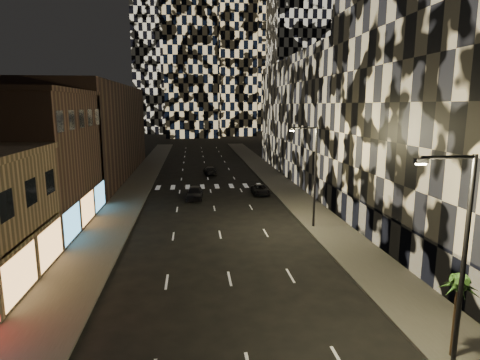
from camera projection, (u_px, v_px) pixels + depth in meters
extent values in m
cube|color=#47443F|center=(135.00, 188.00, 53.93)|extent=(4.00, 120.00, 0.15)
cube|color=#47443F|center=(281.00, 184.00, 56.23)|extent=(4.00, 120.00, 0.15)
cube|color=#4C4C47|center=(151.00, 187.00, 54.17)|extent=(0.20, 120.00, 0.15)
cube|color=#4C4C47|center=(266.00, 185.00, 55.99)|extent=(0.20, 120.00, 0.15)
cube|color=#4D342B|center=(27.00, 162.00, 35.92)|extent=(10.00, 15.00, 12.00)
cube|color=#4D342B|center=(96.00, 132.00, 61.61)|extent=(10.00, 40.00, 14.00)
cube|color=#383838|center=(381.00, 229.00, 31.34)|extent=(0.60, 25.00, 3.00)
cube|color=#232326|center=(335.00, 118.00, 62.57)|extent=(16.00, 40.00, 18.00)
cylinder|color=black|center=(464.00, 265.00, 16.18)|extent=(0.20, 0.20, 9.00)
cylinder|color=black|center=(449.00, 157.00, 15.24)|extent=(2.20, 0.14, 0.14)
cube|color=black|center=(421.00, 161.00, 15.14)|extent=(0.50, 0.25, 0.18)
cube|color=#FFEAB2|center=(421.00, 164.00, 15.16)|extent=(0.35, 0.18, 0.06)
cylinder|color=black|center=(315.00, 178.00, 35.70)|extent=(0.20, 0.20, 9.00)
cylinder|color=black|center=(304.00, 128.00, 34.77)|extent=(2.20, 0.14, 0.14)
cube|color=black|center=(292.00, 129.00, 34.66)|extent=(0.50, 0.25, 0.18)
cube|color=#FFEAB2|center=(292.00, 131.00, 34.68)|extent=(0.35, 0.18, 0.06)
imported|color=black|center=(195.00, 193.00, 47.55)|extent=(2.09, 4.64, 1.54)
imported|color=black|center=(210.00, 171.00, 64.50)|extent=(2.12, 4.53, 1.28)
imported|color=black|center=(261.00, 190.00, 50.06)|extent=(1.98, 4.23, 1.17)
cylinder|color=#47331E|center=(456.00, 322.00, 17.38)|extent=(0.24, 0.24, 3.21)
sphere|color=#254B1A|center=(460.00, 284.00, 17.06)|extent=(0.70, 0.70, 0.70)
cone|color=#254B1A|center=(465.00, 285.00, 17.07)|extent=(1.41, 0.43, 0.85)
cone|color=#254B1A|center=(461.00, 283.00, 17.26)|extent=(1.18, 1.18, 0.85)
cone|color=#254B1A|center=(455.00, 283.00, 17.31)|extent=(0.44, 1.41, 0.85)
cone|color=#254B1A|center=(453.00, 284.00, 17.17)|extent=(1.33, 0.98, 0.85)
cone|color=#254B1A|center=(456.00, 286.00, 16.96)|extent=(1.40, 0.73, 0.85)
cone|color=#254B1A|center=(461.00, 288.00, 16.83)|extent=(0.72, 1.40, 0.85)
cone|color=#254B1A|center=(466.00, 287.00, 16.87)|extent=(0.98, 1.33, 0.85)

